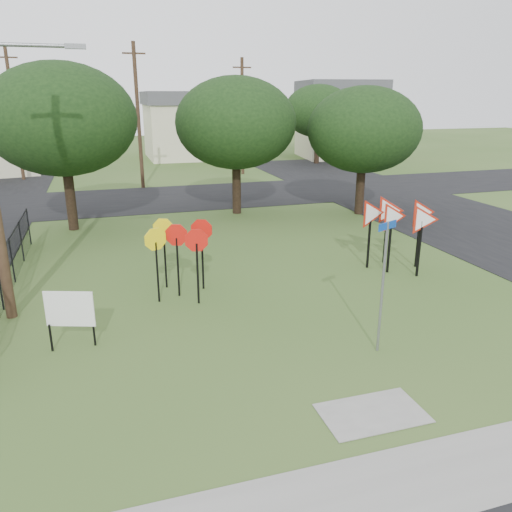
{
  "coord_description": "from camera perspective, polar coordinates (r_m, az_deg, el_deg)",
  "views": [
    {
      "loc": [
        -4.58,
        -9.58,
        5.85
      ],
      "look_at": [
        -0.68,
        3.0,
        1.6
      ],
      "focal_mm": 35.0,
      "sensor_mm": 36.0,
      "label": 1
    }
  ],
  "objects": [
    {
      "name": "street_right",
      "position": [
        26.31,
        22.47,
        3.69
      ],
      "size": [
        8.0,
        50.0,
        0.02
      ],
      "primitive_type": "cube",
      "color": "black",
      "rests_on": "ground"
    },
    {
      "name": "yield_sign_cluster",
      "position": [
        17.8,
        15.95,
        4.21
      ],
      "size": [
        2.81,
        2.05,
        2.52
      ],
      "color": "black",
      "rests_on": "ground"
    },
    {
      "name": "tree_near_mid",
      "position": [
        25.48,
        -2.32,
        14.93
      ],
      "size": [
        6.0,
        6.0,
        6.8
      ],
      "color": "black",
      "rests_on": "ground"
    },
    {
      "name": "info_board",
      "position": [
        12.69,
        -20.52,
        -5.9
      ],
      "size": [
        1.13,
        0.42,
        1.47
      ],
      "color": "black",
      "rests_on": "ground"
    },
    {
      "name": "far_pole_c",
      "position": [
        39.97,
        -25.89,
        14.39
      ],
      "size": [
        1.4,
        0.24,
        9.0
      ],
      "color": "#432F1F",
      "rests_on": "ground"
    },
    {
      "name": "house_mid",
      "position": [
        50.39,
        -7.65,
        14.67
      ],
      "size": [
        8.4,
        8.4,
        6.2
      ],
      "color": "beige",
      "rests_on": "ground"
    },
    {
      "name": "tree_far_right",
      "position": [
        45.56,
        7.13,
        16.12
      ],
      "size": [
        6.0,
        6.0,
        6.8
      ],
      "color": "black",
      "rests_on": "ground"
    },
    {
      "name": "tree_near_right",
      "position": [
        25.9,
        12.23,
        13.9
      ],
      "size": [
        5.6,
        5.6,
        6.33
      ],
      "color": "black",
      "rests_on": "ground"
    },
    {
      "name": "street_far",
      "position": [
        30.5,
        -8.33,
        6.66
      ],
      "size": [
        60.0,
        8.0,
        0.02
      ],
      "primitive_type": "cube",
      "color": "black",
      "rests_on": "ground"
    },
    {
      "name": "tree_near_left",
      "position": [
        23.64,
        -21.36,
        14.31
      ],
      "size": [
        6.4,
        6.4,
        7.27
      ],
      "color": "black",
      "rests_on": "ground"
    },
    {
      "name": "far_pole_a",
      "position": [
        33.7,
        -13.31,
        15.31
      ],
      "size": [
        1.4,
        0.24,
        9.0
      ],
      "color": "#432F1F",
      "rests_on": "ground"
    },
    {
      "name": "fence_run",
      "position": [
        16.89,
        -26.65,
        -1.54
      ],
      "size": [
        0.05,
        11.55,
        1.5
      ],
      "color": "black",
      "rests_on": "ground"
    },
    {
      "name": "street_name_sign",
      "position": [
        11.83,
        14.32,
        -2.65
      ],
      "size": [
        0.61,
        0.29,
        3.18
      ],
      "color": "gray",
      "rests_on": "ground"
    },
    {
      "name": "ground",
      "position": [
        12.12,
        7.41,
        -11.14
      ],
      "size": [
        140.0,
        140.0,
        0.0
      ],
      "primitive_type": "plane",
      "color": "#324F1D"
    },
    {
      "name": "far_pole_b",
      "position": [
        39.07,
        -1.57,
        15.69
      ],
      "size": [
        1.4,
        0.24,
        8.5
      ],
      "color": "#432F1F",
      "rests_on": "ground"
    },
    {
      "name": "stop_sign_cluster",
      "position": [
        15.0,
        -8.79,
        1.62
      ],
      "size": [
        2.14,
        1.83,
        2.28
      ],
      "color": "black",
      "rests_on": "ground"
    },
    {
      "name": "house_right",
      "position": [
        50.91,
        9.45,
        15.19
      ],
      "size": [
        8.3,
        8.3,
        7.2
      ],
      "color": "beige",
      "rests_on": "ground"
    },
    {
      "name": "curb_pad",
      "position": [
        10.33,
        13.15,
        -17.1
      ],
      "size": [
        2.0,
        1.2,
        0.02
      ],
      "primitive_type": "cube",
      "color": "gray",
      "rests_on": "ground"
    },
    {
      "name": "sidewalk",
      "position": [
        9.17,
        19.2,
        -22.89
      ],
      "size": [
        30.0,
        1.6,
        0.02
      ],
      "primitive_type": "cube",
      "color": "gray",
      "rests_on": "ground"
    }
  ]
}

